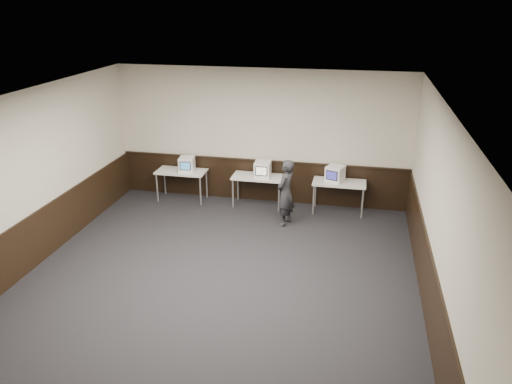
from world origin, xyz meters
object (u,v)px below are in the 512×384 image
at_px(emac_left, 187,164).
at_px(emac_center, 263,169).
at_px(desk_center, 258,179).
at_px(desk_left, 181,173).
at_px(emac_right, 335,174).
at_px(person, 286,193).
at_px(desk_right, 339,185).

relative_size(emac_left, emac_center, 1.01).
height_order(desk_center, emac_center, emac_center).
distance_m(desk_center, emac_left, 1.77).
bearing_deg(desk_center, desk_left, 180.00).
bearing_deg(emac_right, emac_center, -159.35).
bearing_deg(person, emac_right, 148.82).
height_order(desk_center, desk_right, same).
bearing_deg(desk_center, emac_center, -8.81).
distance_m(desk_center, emac_center, 0.28).
xyz_separation_m(desk_right, person, (-1.10, -0.90, 0.06)).
xyz_separation_m(emac_left, emac_center, (1.87, -0.02, 0.01)).
height_order(desk_left, emac_right, emac_right).
height_order(desk_right, emac_left, emac_left).
bearing_deg(person, emac_left, -93.18).
bearing_deg(emac_left, desk_center, -7.84).
xyz_separation_m(emac_center, emac_right, (1.68, 0.03, -0.00)).
height_order(emac_left, person, person).
bearing_deg(desk_left, desk_center, 0.00).
relative_size(desk_right, emac_left, 2.87).
xyz_separation_m(emac_left, person, (2.55, -0.90, -0.18)).
distance_m(desk_right, emac_left, 3.66).
bearing_deg(emac_right, person, -117.89).
relative_size(desk_center, emac_left, 2.87).
height_order(desk_center, person, person).
bearing_deg(emac_right, desk_left, -160.20).
xyz_separation_m(desk_left, emac_center, (2.02, -0.02, 0.26)).
bearing_deg(emac_left, desk_right, -7.81).
bearing_deg(person, desk_center, -122.17).
xyz_separation_m(desk_center, emac_center, (0.12, -0.02, 0.26)).
height_order(desk_left, person, person).
xyz_separation_m(emac_right, person, (-1.00, -0.91, -0.19)).
relative_size(desk_left, emac_center, 2.91).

